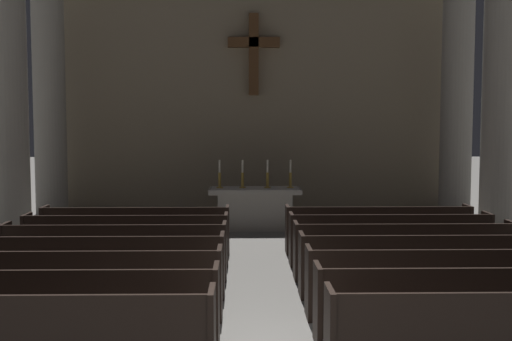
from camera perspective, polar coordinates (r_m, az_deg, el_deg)
The scene contains 24 objects.
pew_left_row_1 at distance 6.80m, azimuth -19.76°, elevation -14.01°, with size 3.64×0.50×0.95m.
pew_left_row_2 at distance 7.73m, azimuth -17.30°, elevation -11.69°, with size 3.64×0.50×0.95m.
pew_left_row_3 at distance 8.68m, azimuth -15.40°, elevation -9.87°, with size 3.64×0.50×0.95m.
pew_left_row_4 at distance 9.64m, azimuth -13.89°, elevation -8.39°, with size 3.64×0.50×0.95m.
pew_left_row_5 at distance 10.62m, azimuth -12.67°, elevation -7.18°, with size 3.64×0.50×0.95m.
pew_left_row_6 at distance 11.60m, azimuth -11.66°, elevation -6.18°, with size 3.64×0.50×0.95m.
pew_left_row_7 at distance 12.59m, azimuth -10.81°, elevation -5.33°, with size 3.64×0.50×0.95m.
pew_right_row_1 at distance 6.99m, azimuth 21.86°, elevation -13.57°, with size 3.64×0.50×0.95m.
pew_right_row_2 at distance 7.89m, azimuth 18.92°, elevation -11.40°, with size 3.64×0.50×0.95m.
pew_right_row_3 at distance 8.82m, azimuth 16.63°, elevation -9.65°, with size 3.64×0.50×0.95m.
pew_right_row_4 at distance 9.77m, azimuth 14.79°, elevation -8.24°, with size 3.64×0.50×0.95m.
pew_right_row_5 at distance 10.74m, azimuth 13.29°, elevation -7.06°, with size 3.64×0.50×0.95m.
pew_right_row_6 at distance 11.71m, azimuth 12.05°, elevation -6.08°, with size 3.64×0.50×0.95m.
pew_right_row_7 at distance 12.69m, azimuth 11.00°, elevation -5.25°, with size 3.64×0.50×0.95m.
column_left_third at distance 13.94m, azimuth -21.61°, elevation 7.38°, with size 1.18×1.18×6.94m.
column_right_third at distance 14.14m, azimuth 21.42°, elevation 7.34°, with size 1.18×1.18×6.94m.
column_left_fourth at distance 16.56m, azimuth -18.25°, elevation 6.96°, with size 1.18×1.18×6.94m.
column_right_fourth at distance 16.72m, azimuth 17.78°, elevation 6.94°, with size 1.18×1.18×6.94m.
altar at distance 15.14m, azimuth -0.09°, elevation -3.38°, with size 2.20×0.90×1.01m.
candlestick_outer_left at distance 15.07m, azimuth -3.32°, elevation -0.78°, with size 0.16×0.16×0.67m.
candlestick_inner_left at distance 15.06m, azimuth -1.23°, elevation -0.77°, with size 0.16×0.16×0.67m.
candlestick_inner_right at distance 15.07m, azimuth 1.05°, elevation -0.77°, with size 0.16×0.16×0.67m.
candlestick_outer_right at distance 15.10m, azimuth 3.13°, elevation -0.77°, with size 0.16×0.16×0.67m.
apse_with_cross at distance 17.25m, azimuth -0.22°, elevation 9.08°, with size 11.48×0.51×7.97m.
Camera 1 is at (-0.27, -6.14, 2.60)m, focal length 44.08 mm.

